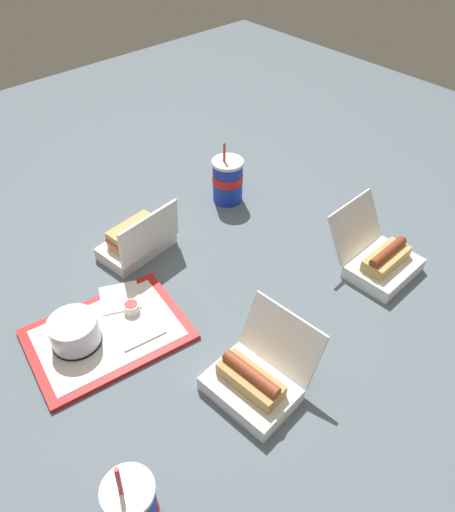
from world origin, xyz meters
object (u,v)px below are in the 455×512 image
(food_tray, at_px, (108,334))
(ketchup_cup, at_px, (131,307))
(plastic_fork, at_px, (145,340))
(clamshell_hotdog_center, at_px, (254,380))
(clamshell_hotdog_front, at_px, (381,260))
(clamshell_sandwich_right, at_px, (137,240))
(soda_cup_right, at_px, (133,509))
(cake_container, at_px, (75,332))
(soda_cup_left, at_px, (228,180))

(food_tray, distance_m, ketchup_cup, 0.09)
(plastic_fork, relative_size, clamshell_hotdog_center, 0.51)
(clamshell_hotdog_center, bearing_deg, ketchup_cup, -79.05)
(clamshell_hotdog_front, relative_size, clamshell_sandwich_right, 1.01)
(ketchup_cup, relative_size, clamshell_sandwich_right, 0.18)
(food_tray, xyz_separation_m, soda_cup_right, (0.19, 0.41, 0.07))
(soda_cup_right, bearing_deg, food_tray, -115.25)
(plastic_fork, bearing_deg, clamshell_hotdog_center, 120.04)
(ketchup_cup, distance_m, clamshell_sandwich_right, 0.24)
(cake_container, height_order, clamshell_hotdog_front, clamshell_hotdog_front)
(plastic_fork, bearing_deg, cake_container, -32.31)
(food_tray, xyz_separation_m, clamshell_hotdog_front, (-0.68, 0.30, 0.03))
(soda_cup_left, bearing_deg, clamshell_sandwich_right, 3.41)
(plastic_fork, relative_size, soda_cup_right, 0.51)
(clamshell_hotdog_center, bearing_deg, clamshell_sandwich_right, -98.00)
(soda_cup_right, bearing_deg, cake_container, -106.17)
(clamshell_hotdog_front, relative_size, soda_cup_left, 1.09)
(soda_cup_right, bearing_deg, plastic_fork, -126.91)
(plastic_fork, bearing_deg, clamshell_sandwich_right, -112.79)
(food_tray, xyz_separation_m, clamshell_sandwich_right, (-0.23, -0.21, 0.04))
(plastic_fork, distance_m, soda_cup_right, 0.42)
(ketchup_cup, distance_m, clamshell_hotdog_front, 0.68)
(cake_container, height_order, soda_cup_left, soda_cup_left)
(food_tray, bearing_deg, soda_cup_left, -159.10)
(clamshell_hotdog_front, bearing_deg, soda_cup_right, 6.86)
(plastic_fork, relative_size, soda_cup_left, 0.54)
(cake_container, distance_m, plastic_fork, 0.16)
(clamshell_hotdog_center, distance_m, soda_cup_left, 0.73)
(clamshell_sandwich_right, relative_size, soda_cup_right, 1.03)
(clamshell_sandwich_right, bearing_deg, plastic_fork, 58.06)
(clamshell_hotdog_center, bearing_deg, food_tray, -65.98)
(clamshell_sandwich_right, bearing_deg, clamshell_hotdog_center, 82.00)
(soda_cup_right, bearing_deg, soda_cup_left, -141.15)
(food_tray, bearing_deg, plastic_fork, 123.22)
(clamshell_sandwich_right, height_order, soda_cup_left, soda_cup_left)
(ketchup_cup, height_order, soda_cup_right, soda_cup_right)
(clamshell_sandwich_right, bearing_deg, soda_cup_right, 55.34)
(cake_container, bearing_deg, food_tray, 159.54)
(clamshell_hotdog_front, height_order, soda_cup_right, soda_cup_right)
(cake_container, distance_m, clamshell_hotdog_center, 0.43)
(plastic_fork, height_order, clamshell_hotdog_front, clamshell_hotdog_front)
(clamshell_hotdog_front, bearing_deg, food_tray, -24.14)
(clamshell_hotdog_front, xyz_separation_m, clamshell_sandwich_right, (0.45, -0.51, 0.00))
(clamshell_sandwich_right, xyz_separation_m, soda_cup_right, (0.43, 0.62, 0.03))
(cake_container, bearing_deg, soda_cup_left, -163.00)
(food_tray, distance_m, clamshell_sandwich_right, 0.31)
(cake_container, relative_size, clamshell_hotdog_front, 0.53)
(food_tray, relative_size, clamshell_hotdog_center, 1.90)
(food_tray, distance_m, clamshell_hotdog_center, 0.38)
(ketchup_cup, distance_m, soda_cup_right, 0.51)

